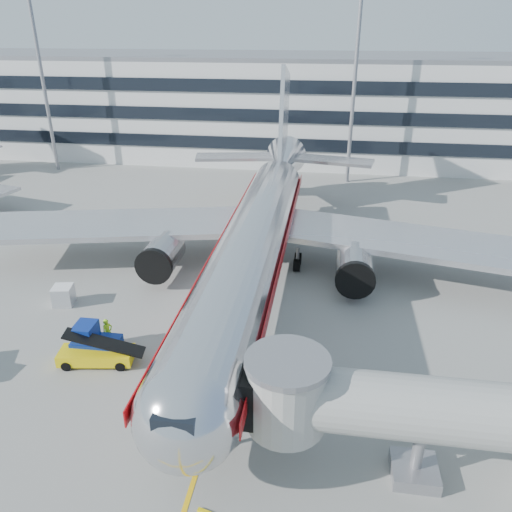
# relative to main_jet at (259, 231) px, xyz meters

# --- Properties ---
(ground) EXTENTS (180.00, 180.00, 0.00)m
(ground) POSITION_rel_main_jet_xyz_m (0.00, -11.72, -4.23)
(ground) COLOR gray
(ground) RESTS_ON ground
(lead_in_line) EXTENTS (0.25, 70.00, 0.01)m
(lead_in_line) POSITION_rel_main_jet_xyz_m (0.00, -1.72, -4.23)
(lead_in_line) COLOR yellow
(lead_in_line) RESTS_ON ground
(main_jet) EXTENTS (50.95, 48.70, 16.06)m
(main_jet) POSITION_rel_main_jet_xyz_m (0.00, 0.00, 0.00)
(main_jet) COLOR silver
(main_jet) RESTS_ON ground
(jet_bridge) EXTENTS (17.80, 4.50, 7.00)m
(jet_bridge) POSITION_rel_main_jet_xyz_m (12.18, -19.72, -0.36)
(jet_bridge) COLOR silver
(jet_bridge) RESTS_ON ground
(terminal) EXTENTS (150.00, 24.25, 15.60)m
(terminal) POSITION_rel_main_jet_xyz_m (0.00, 46.23, 3.57)
(terminal) COLOR silver
(terminal) RESTS_ON ground
(light_mast_west) EXTENTS (2.40, 1.20, 25.45)m
(light_mast_west) POSITION_rel_main_jet_xyz_m (-35.00, 30.28, 10.64)
(light_mast_west) COLOR gray
(light_mast_west) RESTS_ON ground
(light_mast_centre) EXTENTS (2.40, 1.20, 25.45)m
(light_mast_centre) POSITION_rel_main_jet_xyz_m (8.00, 30.28, 10.64)
(light_mast_centre) COLOR gray
(light_mast_centre) RESTS_ON ground
(belt_loader) EXTENTS (5.06, 2.36, 2.37)m
(belt_loader) POSITION_rel_main_jet_xyz_m (-8.57, -13.58, -3.56)
(belt_loader) COLOR yellow
(belt_loader) RESTS_ON ground
(baggage_tug) EXTENTS (3.06, 2.00, 2.27)m
(baggage_tug) POSITION_rel_main_jet_xyz_m (-9.12, -12.70, -3.24)
(baggage_tug) COLOR navy
(baggage_tug) RESTS_ON ground
(cargo_container_right) EXTENTS (1.71, 1.71, 1.55)m
(cargo_container_right) POSITION_rel_main_jet_xyz_m (-14.34, -6.90, -3.46)
(cargo_container_right) COLOR silver
(cargo_container_right) RESTS_ON ground
(ramp_worker) EXTENTS (0.80, 0.84, 1.94)m
(ramp_worker) POSITION_rel_main_jet_xyz_m (-8.67, -11.47, -3.26)
(ramp_worker) COLOR #98E918
(ramp_worker) RESTS_ON ground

